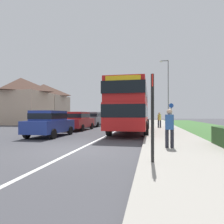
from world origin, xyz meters
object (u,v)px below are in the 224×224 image
object	(u,v)px
double_decker_bus	(131,106)
cycle_route_sign	(171,115)
pedestrian_at_stop	(169,126)
parked_car_red	(78,120)
parked_car_grey	(93,119)
parked_car_silver	(104,118)
parked_car_blue	(50,122)
pedestrian_walking_away	(159,119)
street_lamp_mid	(168,88)
bus_stop_sign	(152,111)

from	to	relation	value
double_decker_bus	cycle_route_sign	bearing A→B (deg)	49.24
pedestrian_at_stop	cycle_route_sign	world-z (taller)	cycle_route_sign
parked_car_red	pedestrian_at_stop	world-z (taller)	same
parked_car_grey	parked_car_silver	xyz separation A→B (m)	(0.02, 5.49, 0.01)
parked_car_blue	pedestrian_walking_away	xyz separation A→B (m)	(7.35, 8.61, 0.05)
pedestrian_walking_away	double_decker_bus	bearing A→B (deg)	-117.65
parked_car_silver	street_lamp_mid	distance (m)	9.80
parked_car_blue	parked_car_silver	distance (m)	16.25
bus_stop_sign	cycle_route_sign	xyz separation A→B (m)	(1.94, 14.29, -0.11)
parked_car_grey	pedestrian_walking_away	bearing A→B (deg)	-15.89
bus_stop_sign	street_lamp_mid	xyz separation A→B (m)	(2.13, 20.74, 3.25)
parked_car_silver	pedestrian_at_stop	distance (m)	21.24
pedestrian_at_stop	parked_car_grey	bearing A→B (deg)	117.30
pedestrian_at_stop	bus_stop_sign	world-z (taller)	bus_stop_sign
parked_car_blue	parked_car_silver	world-z (taller)	parked_car_silver
cycle_route_sign	pedestrian_at_stop	bearing A→B (deg)	-96.05
pedestrian_at_stop	bus_stop_sign	bearing A→B (deg)	-105.21
street_lamp_mid	pedestrian_at_stop	bearing A→B (deg)	-94.50
parked_car_silver	cycle_route_sign	distance (m)	11.92
double_decker_bus	pedestrian_at_stop	xyz separation A→B (m)	(2.27, -7.66, -1.17)
parked_car_red	pedestrian_walking_away	xyz separation A→B (m)	(7.39, 3.32, 0.06)
parked_car_red	parked_car_grey	size ratio (longest dim) A/B	1.08
pedestrian_walking_away	bus_stop_sign	xyz separation A→B (m)	(-0.83, -14.81, 0.56)
bus_stop_sign	double_decker_bus	bearing A→B (deg)	98.78
parked_car_silver	parked_car_grey	bearing A→B (deg)	-90.16
parked_car_blue	parked_car_silver	bearing A→B (deg)	90.75
parked_car_grey	parked_car_silver	world-z (taller)	parked_car_silver
parked_car_silver	street_lamp_mid	bearing A→B (deg)	-10.93
double_decker_bus	pedestrian_at_stop	distance (m)	8.07
parked_car_blue	parked_car_grey	world-z (taller)	parked_car_grey
parked_car_silver	bus_stop_sign	bearing A→B (deg)	-73.31
parked_car_blue	parked_car_silver	xyz separation A→B (m)	(-0.21, 16.25, 0.03)
bus_stop_sign	cycle_route_sign	size ratio (longest dim) A/B	1.03
parked_car_blue	bus_stop_sign	world-z (taller)	bus_stop_sign
parked_car_silver	pedestrian_at_stop	xyz separation A→B (m)	(7.42, -19.90, 0.03)
parked_car_red	street_lamp_mid	xyz separation A→B (m)	(8.68, 9.25, 3.87)
parked_car_red	parked_car_silver	size ratio (longest dim) A/B	1.07
parked_car_blue	parked_car_red	distance (m)	5.29
cycle_route_sign	pedestrian_walking_away	bearing A→B (deg)	154.84
parked_car_silver	bus_stop_sign	distance (m)	23.45
double_decker_bus	parked_car_blue	size ratio (longest dim) A/B	2.47
parked_car_grey	cycle_route_sign	size ratio (longest dim) A/B	1.62
double_decker_bus	parked_car_red	size ratio (longest dim) A/B	2.26
double_decker_bus	parked_car_blue	world-z (taller)	double_decker_bus
double_decker_bus	parked_car_red	distance (m)	5.28
double_decker_bus	cycle_route_sign	world-z (taller)	double_decker_bus
double_decker_bus	street_lamp_mid	world-z (taller)	street_lamp_mid
parked_car_blue	street_lamp_mid	distance (m)	17.35
parked_car_silver	pedestrian_at_stop	size ratio (longest dim) A/B	2.47
pedestrian_walking_away	cycle_route_sign	size ratio (longest dim) A/B	0.66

